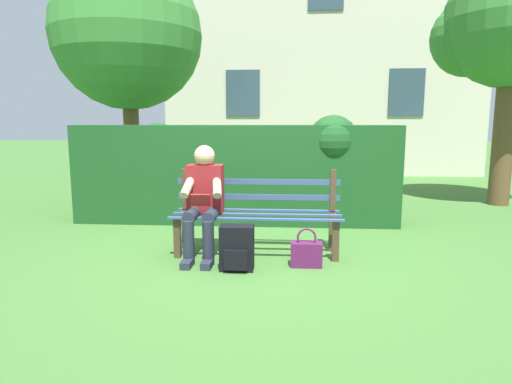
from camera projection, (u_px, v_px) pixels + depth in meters
name	position (u px, v px, depth m)	size (l,w,h in m)	color
ground	(257.00, 254.00, 4.78)	(60.00, 60.00, 0.00)	#3D6B2D
park_bench	(257.00, 213.00, 4.79)	(1.81, 0.53, 0.91)	#4C3828
person_seated	(203.00, 198.00, 4.63)	(0.44, 0.73, 1.18)	maroon
hedge_backdrop	(238.00, 170.00, 6.29)	(4.53, 0.84, 1.52)	#19471E
tree	(123.00, 39.00, 7.90)	(2.78, 2.65, 4.29)	brown
building_facade	(321.00, 35.00, 12.56)	(8.49, 2.79, 7.81)	beige
backpack	(237.00, 248.00, 4.24)	(0.33, 0.27, 0.44)	black
handbag	(306.00, 253.00, 4.35)	(0.31, 0.15, 0.39)	#59194C
tree_far	(506.00, 26.00, 7.26)	(2.31, 2.20, 4.18)	brown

